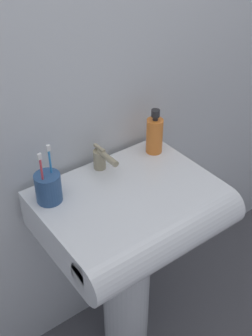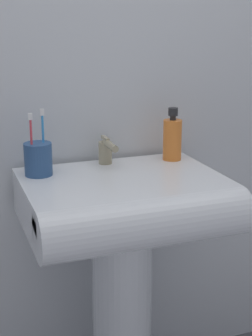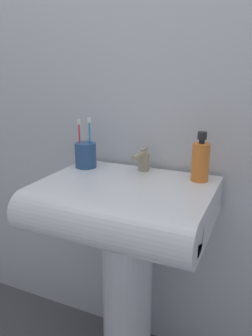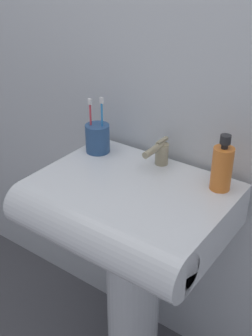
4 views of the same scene
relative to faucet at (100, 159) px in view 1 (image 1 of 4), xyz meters
The scene contains 7 objects.
ground_plane 0.90m from the faucet, 88.38° to the right, with size 6.00×6.00×0.00m, color #4C4C51.
wall_back 0.32m from the faucet, 87.70° to the left, with size 5.00×0.05×2.40m, color silver.
sink_pedestal 0.56m from the faucet, 88.38° to the right, with size 0.19×0.19×0.70m, color white.
sink_basin 0.23m from the faucet, 88.80° to the right, with size 0.60×0.48×0.14m.
faucet is the anchor object (origin of this frame).
toothbrush_cup 0.23m from the faucet, 169.93° to the right, with size 0.09×0.09×0.20m.
soap_bottle 0.23m from the faucet, ahead, with size 0.06×0.06×0.18m.
Camera 1 is at (-0.66, -0.89, 1.74)m, focal length 45.00 mm.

